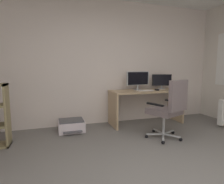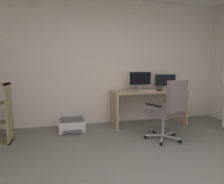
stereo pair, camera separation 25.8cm
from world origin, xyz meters
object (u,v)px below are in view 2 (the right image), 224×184
(monitor_main, at_px, (140,79))
(office_chair, at_px, (168,108))
(monitor_secondary, at_px, (165,81))
(computer_mouse, at_px, (159,90))
(printer, at_px, (72,125))
(keyboard, at_px, (147,91))
(desk, at_px, (149,99))

(monitor_main, height_order, office_chair, monitor_main)
(monitor_main, relative_size, office_chair, 0.53)
(monitor_secondary, bearing_deg, office_chair, -116.64)
(monitor_secondary, relative_size, computer_mouse, 4.59)
(computer_mouse, height_order, printer, computer_mouse)
(monitor_main, distance_m, keyboard, 0.32)
(monitor_main, xyz_separation_m, keyboard, (0.07, -0.21, -0.23))
(computer_mouse, bearing_deg, monitor_secondary, 46.28)
(printer, bearing_deg, office_chair, -31.48)
(desk, xyz_separation_m, printer, (-1.64, -0.04, -0.44))
(monitor_main, bearing_deg, printer, -174.64)
(computer_mouse, relative_size, office_chair, 0.10)
(desk, height_order, printer, desk)
(monitor_main, bearing_deg, desk, -31.64)
(monitor_main, xyz_separation_m, office_chair, (0.07, -1.08, -0.42))
(monitor_secondary, distance_m, keyboard, 0.60)
(keyboard, bearing_deg, printer, -179.89)
(desk, xyz_separation_m, computer_mouse, (0.19, -0.12, 0.21))
(office_chair, bearing_deg, desk, 84.38)
(office_chair, relative_size, printer, 2.10)
(monitor_secondary, distance_m, office_chair, 1.27)
(desk, bearing_deg, keyboard, -130.56)
(office_chair, bearing_deg, monitor_main, 93.59)
(computer_mouse, distance_m, office_chair, 0.92)
(keyboard, distance_m, computer_mouse, 0.28)
(monitor_main, xyz_separation_m, printer, (-1.47, -0.14, -0.87))
(desk, xyz_separation_m, office_chair, (-0.10, -0.98, 0.01))
(monitor_main, distance_m, printer, 1.72)
(computer_mouse, bearing_deg, printer, -177.08)
(desk, relative_size, computer_mouse, 15.83)
(monitor_secondary, bearing_deg, computer_mouse, -139.33)
(desk, xyz_separation_m, monitor_secondary, (0.45, 0.10, 0.38))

